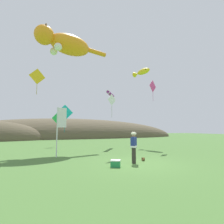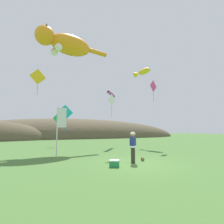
{
  "view_description": "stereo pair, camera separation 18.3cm",
  "coord_description": "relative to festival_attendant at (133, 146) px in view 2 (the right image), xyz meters",
  "views": [
    {
      "loc": [
        -4.87,
        -8.92,
        1.94
      ],
      "look_at": [
        0.0,
        4.0,
        3.29
      ],
      "focal_mm": 28.0,
      "sensor_mm": 36.0,
      "label": 1
    },
    {
      "loc": [
        -4.7,
        -8.98,
        1.94
      ],
      "look_at": [
        0.0,
        4.0,
        3.29
      ],
      "focal_mm": 28.0,
      "sensor_mm": 36.0,
      "label": 2
    }
  ],
  "objects": [
    {
      "name": "distant_hill_ridge",
      "position": [
        -2.59,
        30.34,
        -0.95
      ],
      "size": [
        53.5,
        15.84,
        8.57
      ],
      "color": "brown",
      "rests_on": "ground"
    },
    {
      "name": "kite_diamond_white",
      "position": [
        -0.21,
        3.03,
        3.15
      ],
      "size": [
        0.79,
        0.41,
        1.77
      ],
      "color": "white"
    },
    {
      "name": "kite_diamond_pink",
      "position": [
        4.94,
        5.27,
        5.17
      ],
      "size": [
        1.1,
        0.54,
        2.11
      ],
      "color": "#E53F8C"
    },
    {
      "name": "kite_tube_streamer",
      "position": [
        2.14,
        9.71,
        5.03
      ],
      "size": [
        1.8,
        2.52,
        0.44
      ],
      "color": "#8C268C"
    },
    {
      "name": "festival_banner_pole",
      "position": [
        -3.85,
        3.84,
        1.33
      ],
      "size": [
        0.66,
        0.08,
        3.51
      ],
      "color": "silver",
      "rests_on": "ground"
    },
    {
      "name": "ground_plane",
      "position": [
        0.12,
        -0.14,
        -0.95
      ],
      "size": [
        120.0,
        120.0,
        0.0
      ],
      "primitive_type": "plane",
      "color": "#477033"
    },
    {
      "name": "kite_diamond_green",
      "position": [
        -3.59,
        11.95,
        2.21
      ],
      "size": [
        1.17,
        0.54,
        2.18
      ],
      "color": "green"
    },
    {
      "name": "kite_diamond_teal",
      "position": [
        -3.41,
        4.91,
        2.25
      ],
      "size": [
        1.24,
        0.11,
        2.14
      ],
      "color": "#19BFBF"
    },
    {
      "name": "kite_spool",
      "position": [
        0.88,
        0.47,
        -0.85
      ],
      "size": [
        0.12,
        0.22,
        0.22
      ],
      "color": "olive",
      "rests_on": "ground"
    },
    {
      "name": "kite_fish_windsock",
      "position": [
        6.04,
        9.19,
        7.97
      ],
      "size": [
        1.33,
        2.67,
        0.79
      ],
      "color": "yellow"
    },
    {
      "name": "picnic_cooler",
      "position": [
        -1.34,
        -0.54,
        -0.77
      ],
      "size": [
        0.59,
        0.52,
        0.36
      ],
      "color": "#268C4C",
      "rests_on": "ground"
    },
    {
      "name": "kite_giant_cat",
      "position": [
        -3.24,
        8.33,
        9.55
      ],
      "size": [
        7.62,
        3.34,
        2.38
      ],
      "color": "orange"
    },
    {
      "name": "kite_diamond_gold",
      "position": [
        -5.6,
        6.88,
        5.48
      ],
      "size": [
        1.3,
        0.51,
        2.29
      ],
      "color": "yellow"
    },
    {
      "name": "festival_attendant",
      "position": [
        0.0,
        0.0,
        0.0
      ],
      "size": [
        0.49,
        0.47,
        1.77
      ],
      "color": "#332D28",
      "rests_on": "ground"
    }
  ]
}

